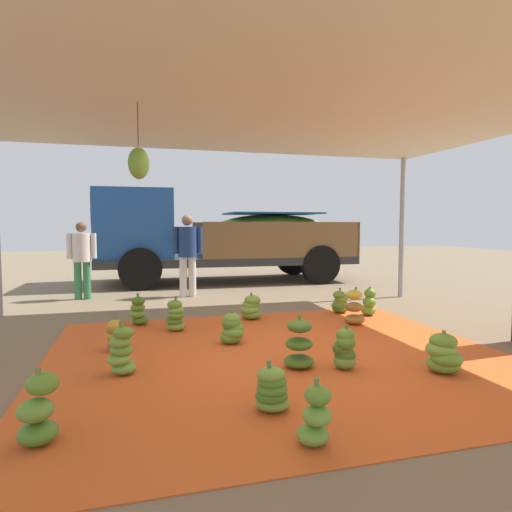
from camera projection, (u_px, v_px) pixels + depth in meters
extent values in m
plane|color=#7F6B51|center=(227.00, 308.00, 7.96)|extent=(40.00, 40.00, 0.00)
cube|color=#E05B23|center=(279.00, 355.00, 5.07)|extent=(5.24, 4.71, 0.01)
cylinder|color=#9EA0A5|center=(402.00, 228.00, 9.14)|extent=(0.10, 0.10, 2.92)
cube|color=beige|center=(280.00, 97.00, 4.86)|extent=(8.00, 7.00, 0.06)
cylinder|color=#4C422D|center=(138.00, 124.00, 4.96)|extent=(0.01, 0.01, 0.49)
ellipsoid|color=#6B9E38|center=(139.00, 163.00, 4.99)|extent=(0.24, 0.24, 0.36)
ellipsoid|color=#6B9E38|center=(313.00, 435.00, 3.00)|extent=(0.30, 0.30, 0.14)
ellipsoid|color=#75A83D|center=(317.00, 416.00, 2.98)|extent=(0.26, 0.26, 0.14)
ellipsoid|color=#60932D|center=(318.00, 395.00, 2.97)|extent=(0.26, 0.26, 0.14)
cylinder|color=olive|center=(317.00, 387.00, 2.96)|extent=(0.04, 0.04, 0.12)
ellipsoid|color=#996628|center=(117.00, 345.00, 5.23)|extent=(0.25, 0.25, 0.15)
ellipsoid|color=#996628|center=(117.00, 340.00, 5.24)|extent=(0.29, 0.29, 0.15)
ellipsoid|color=gold|center=(114.00, 335.00, 5.25)|extent=(0.27, 0.27, 0.15)
ellipsoid|color=#996628|center=(115.00, 330.00, 5.24)|extent=(0.26, 0.26, 0.15)
ellipsoid|color=gold|center=(115.00, 326.00, 5.22)|extent=(0.26, 0.26, 0.15)
cylinder|color=olive|center=(116.00, 321.00, 5.23)|extent=(0.04, 0.04, 0.12)
ellipsoid|color=#477523|center=(140.00, 320.00, 6.61)|extent=(0.31, 0.31, 0.13)
ellipsoid|color=#60932D|center=(137.00, 314.00, 6.57)|extent=(0.24, 0.24, 0.13)
ellipsoid|color=#60932D|center=(138.00, 307.00, 6.58)|extent=(0.30, 0.30, 0.13)
ellipsoid|color=#477523|center=(138.00, 301.00, 6.55)|extent=(0.21, 0.21, 0.13)
cylinder|color=olive|center=(138.00, 297.00, 6.55)|extent=(0.04, 0.04, 0.12)
ellipsoid|color=#477523|center=(299.00, 361.00, 4.63)|extent=(0.40, 0.40, 0.13)
ellipsoid|color=#477523|center=(299.00, 344.00, 4.61)|extent=(0.41, 0.41, 0.13)
ellipsoid|color=#477523|center=(299.00, 326.00, 4.59)|extent=(0.33, 0.33, 0.13)
cylinder|color=olive|center=(300.00, 320.00, 4.62)|extent=(0.04, 0.04, 0.12)
ellipsoid|color=#60932D|center=(443.00, 364.00, 4.47)|extent=(0.48, 0.48, 0.17)
ellipsoid|color=#60932D|center=(447.00, 358.00, 4.41)|extent=(0.37, 0.37, 0.17)
ellipsoid|color=#75A83D|center=(441.00, 349.00, 4.45)|extent=(0.31, 0.31, 0.17)
ellipsoid|color=#60932D|center=(443.00, 341.00, 4.45)|extent=(0.36, 0.36, 0.17)
cylinder|color=olive|center=(444.00, 336.00, 4.42)|extent=(0.04, 0.04, 0.12)
ellipsoid|color=#6B9E38|center=(176.00, 326.00, 6.23)|extent=(0.37, 0.37, 0.13)
ellipsoid|color=#518428|center=(174.00, 321.00, 6.24)|extent=(0.35, 0.35, 0.13)
ellipsoid|color=#518428|center=(175.00, 316.00, 6.21)|extent=(0.29, 0.29, 0.13)
ellipsoid|color=#75A83D|center=(176.00, 310.00, 6.22)|extent=(0.30, 0.30, 0.13)
ellipsoid|color=#60932D|center=(175.00, 305.00, 6.20)|extent=(0.26, 0.26, 0.13)
cylinder|color=olive|center=(176.00, 300.00, 6.21)|extent=(0.04, 0.04, 0.12)
ellipsoid|color=#60932D|center=(252.00, 314.00, 7.00)|extent=(0.36, 0.36, 0.16)
ellipsoid|color=#75A83D|center=(249.00, 310.00, 6.98)|extent=(0.42, 0.42, 0.16)
ellipsoid|color=#6B9E38|center=(251.00, 305.00, 6.99)|extent=(0.38, 0.38, 0.16)
ellipsoid|color=#75A83D|center=(252.00, 300.00, 6.97)|extent=(0.34, 0.34, 0.16)
cylinder|color=olive|center=(251.00, 297.00, 6.96)|extent=(0.04, 0.04, 0.12)
ellipsoid|color=#996628|center=(354.00, 319.00, 6.65)|extent=(0.43, 0.43, 0.14)
ellipsoid|color=#996628|center=(354.00, 307.00, 6.65)|extent=(0.39, 0.39, 0.14)
ellipsoid|color=gold|center=(354.00, 295.00, 6.64)|extent=(0.29, 0.29, 0.14)
cylinder|color=olive|center=(356.00, 291.00, 6.64)|extent=(0.04, 0.04, 0.12)
ellipsoid|color=#60932D|center=(368.00, 310.00, 7.29)|extent=(0.31, 0.31, 0.18)
ellipsoid|color=#60932D|center=(369.00, 302.00, 7.27)|extent=(0.26, 0.26, 0.18)
ellipsoid|color=#60932D|center=(370.00, 293.00, 7.30)|extent=(0.21, 0.21, 0.18)
cylinder|color=olive|center=(370.00, 290.00, 7.28)|extent=(0.04, 0.04, 0.12)
ellipsoid|color=#6B9E38|center=(124.00, 368.00, 4.42)|extent=(0.35, 0.35, 0.12)
ellipsoid|color=#75A83D|center=(119.00, 359.00, 4.41)|extent=(0.34, 0.34, 0.12)
ellipsoid|color=#6B9E38|center=(121.00, 350.00, 4.42)|extent=(0.32, 0.32, 0.12)
ellipsoid|color=#75A83D|center=(120.00, 342.00, 4.40)|extent=(0.22, 0.22, 0.12)
ellipsoid|color=#60932D|center=(124.00, 333.00, 4.39)|extent=(0.29, 0.29, 0.12)
cylinder|color=olive|center=(121.00, 327.00, 4.38)|extent=(0.04, 0.04, 0.12)
ellipsoid|color=#518428|center=(38.00, 433.00, 3.01)|extent=(0.28, 0.28, 0.16)
ellipsoid|color=#6B9E38|center=(36.00, 410.00, 2.98)|extent=(0.28, 0.28, 0.16)
ellipsoid|color=#60932D|center=(42.00, 384.00, 3.02)|extent=(0.30, 0.30, 0.16)
cylinder|color=olive|center=(38.00, 376.00, 2.99)|extent=(0.04, 0.04, 0.12)
ellipsoid|color=#477523|center=(340.00, 309.00, 7.51)|extent=(0.33, 0.33, 0.14)
ellipsoid|color=#518428|center=(339.00, 306.00, 7.48)|extent=(0.36, 0.36, 0.14)
ellipsoid|color=#6B9E38|center=(341.00, 302.00, 7.52)|extent=(0.28, 0.28, 0.14)
ellipsoid|color=#75A83D|center=(341.00, 298.00, 7.48)|extent=(0.27, 0.27, 0.14)
ellipsoid|color=#60932D|center=(339.00, 295.00, 7.46)|extent=(0.31, 0.31, 0.14)
cylinder|color=olive|center=(340.00, 291.00, 7.47)|extent=(0.04, 0.04, 0.12)
ellipsoid|color=#6B9E38|center=(345.00, 361.00, 4.58)|extent=(0.30, 0.30, 0.16)
ellipsoid|color=#477523|center=(345.00, 354.00, 4.59)|extent=(0.31, 0.31, 0.16)
ellipsoid|color=#477523|center=(343.00, 348.00, 4.58)|extent=(0.29, 0.29, 0.16)
ellipsoid|color=#518428|center=(346.00, 343.00, 4.53)|extent=(0.28, 0.28, 0.16)
ellipsoid|color=#60932D|center=(345.00, 336.00, 4.56)|extent=(0.24, 0.24, 0.16)
cylinder|color=olive|center=(346.00, 330.00, 4.55)|extent=(0.04, 0.04, 0.12)
ellipsoid|color=#6B9E38|center=(273.00, 403.00, 3.56)|extent=(0.40, 0.40, 0.12)
ellipsoid|color=#477523|center=(271.00, 396.00, 3.56)|extent=(0.35, 0.35, 0.12)
ellipsoid|color=#518428|center=(272.00, 389.00, 3.55)|extent=(0.35, 0.35, 0.12)
ellipsoid|color=#518428|center=(272.00, 381.00, 3.56)|extent=(0.34, 0.34, 0.12)
ellipsoid|color=#75A83D|center=(271.00, 374.00, 3.55)|extent=(0.30, 0.30, 0.12)
cylinder|color=olive|center=(269.00, 368.00, 3.54)|extent=(0.04, 0.04, 0.12)
ellipsoid|color=#60932D|center=(231.00, 337.00, 5.56)|extent=(0.35, 0.35, 0.17)
ellipsoid|color=#60932D|center=(233.00, 333.00, 5.54)|extent=(0.37, 0.37, 0.17)
ellipsoid|color=#60932D|center=(234.00, 328.00, 5.58)|extent=(0.27, 0.27, 0.17)
ellipsoid|color=#518428|center=(231.00, 324.00, 5.56)|extent=(0.32, 0.32, 0.17)
ellipsoid|color=#6B9E38|center=(232.00, 319.00, 5.57)|extent=(0.27, 0.27, 0.17)
cylinder|color=olive|center=(232.00, 315.00, 5.55)|extent=(0.04, 0.04, 0.12)
cube|color=#2D2D2D|center=(227.00, 259.00, 11.76)|extent=(6.66, 2.54, 0.20)
cube|color=#1E4C93|center=(135.00, 224.00, 11.12)|extent=(1.90, 2.25, 1.70)
cube|color=#232D38|center=(96.00, 210.00, 10.87)|extent=(0.07, 1.92, 0.75)
cube|color=brown|center=(284.00, 240.00, 10.90)|extent=(4.10, 0.17, 0.90)
cube|color=brown|center=(261.00, 237.00, 13.15)|extent=(4.10, 0.17, 0.90)
cube|color=brown|center=(339.00, 238.00, 12.51)|extent=(0.13, 2.40, 0.90)
ellipsoid|color=#6B9E38|center=(272.00, 235.00, 12.02)|extent=(3.65, 2.10, 1.12)
cube|color=#19569E|center=(272.00, 214.00, 11.98)|extent=(2.50, 1.88, 0.04)
cylinder|color=black|center=(140.00, 269.00, 10.16)|extent=(1.01, 0.30, 1.00)
cylinder|color=black|center=(142.00, 261.00, 12.29)|extent=(1.01, 0.30, 1.00)
cylinder|color=black|center=(320.00, 265.00, 11.24)|extent=(1.01, 0.30, 1.00)
cylinder|color=black|center=(293.00, 258.00, 13.38)|extent=(1.01, 0.30, 1.00)
cylinder|color=#337A4C|center=(78.00, 281.00, 8.89)|extent=(0.15, 0.15, 0.77)
cylinder|color=#337A4C|center=(87.00, 280.00, 8.94)|extent=(0.15, 0.15, 0.77)
cylinder|color=silver|center=(82.00, 248.00, 8.87)|extent=(0.35, 0.35, 0.58)
cylinder|color=silver|center=(69.00, 246.00, 8.81)|extent=(0.11, 0.11, 0.52)
cylinder|color=silver|center=(94.00, 246.00, 8.93)|extent=(0.11, 0.11, 0.52)
sphere|color=brown|center=(81.00, 227.00, 8.84)|extent=(0.21, 0.21, 0.21)
cylinder|color=silver|center=(183.00, 277.00, 9.23)|extent=(0.16, 0.16, 0.85)
cylinder|color=silver|center=(192.00, 277.00, 9.28)|extent=(0.16, 0.16, 0.85)
cylinder|color=navy|center=(187.00, 242.00, 9.20)|extent=(0.39, 0.39, 0.64)
cylinder|color=navy|center=(175.00, 240.00, 9.13)|extent=(0.12, 0.12, 0.57)
cylinder|color=navy|center=(200.00, 240.00, 9.27)|extent=(0.12, 0.12, 0.57)
sphere|color=#936B4C|center=(187.00, 220.00, 9.17)|extent=(0.23, 0.23, 0.23)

